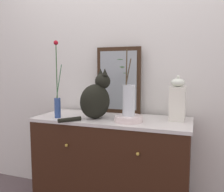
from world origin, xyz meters
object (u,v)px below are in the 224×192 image
Objects in this scene: cat_sitting at (96,98)px; jar_lidded_porcelain at (177,100)px; bowl_porcelain at (129,119)px; vase_glass_clear at (129,99)px; sideboard at (112,166)px; mirror_leaning at (118,80)px; vase_slim_green at (57,99)px.

cat_sitting is 0.64m from jar_lidded_porcelain.
vase_glass_clear is (-0.00, 0.00, 0.15)m from bowl_porcelain.
bowl_porcelain is (0.16, -0.09, 0.44)m from sideboard.
vase_glass_clear is (0.18, -0.32, -0.12)m from mirror_leaning.
cat_sitting reaches higher than bowl_porcelain.
mirror_leaning reaches higher than vase_glass_clear.
bowl_porcelain is at bearing -59.96° from mirror_leaning.
vase_slim_green is at bearing -167.05° from jar_lidded_porcelain.
vase_slim_green is (-0.31, -0.08, -0.01)m from cat_sitting.
jar_lidded_porcelain reaches higher than sideboard.
bowl_porcelain reaches higher than sideboard.
vase_glass_clear is (0.59, 0.05, 0.02)m from vase_slim_green.
vase_glass_clear reaches higher than jar_lidded_porcelain.
bowl_porcelain is at bearing -154.74° from jar_lidded_porcelain.
sideboard is at bearing -171.67° from jar_lidded_porcelain.
sideboard is 3.60× the size of jar_lidded_porcelain.
vase_slim_green is at bearing -174.94° from bowl_porcelain.
vase_slim_green reaches higher than vase_glass_clear.
bowl_porcelain is at bearing 5.06° from vase_slim_green.
sideboard is at bearing 18.28° from vase_slim_green.
sideboard is 5.85× the size of bowl_porcelain.
vase_slim_green is at bearing -165.86° from cat_sitting.
cat_sitting is 0.28m from vase_glass_clear.
jar_lidded_porcelain is at bearing 12.95° from vase_slim_green.
sideboard is 3.13× the size of cat_sitting.
bowl_porcelain is (0.28, -0.03, -0.14)m from cat_sitting.
vase_glass_clear reaches higher than bowl_porcelain.
vase_glass_clear is at bearing -28.18° from sideboard.
jar_lidded_porcelain is (0.93, 0.21, 0.01)m from vase_slim_green.
vase_slim_green reaches higher than jar_lidded_porcelain.
cat_sitting is at bearing -167.64° from jar_lidded_porcelain.
vase_slim_green reaches higher than bowl_porcelain.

